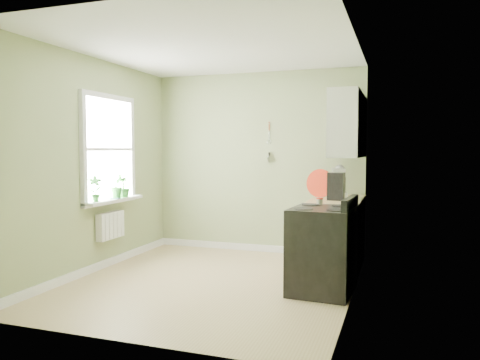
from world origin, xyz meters
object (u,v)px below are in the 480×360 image
(stand_mixer, at_px, (338,184))
(kettle, at_px, (323,189))
(coffee_maker, at_px, (336,187))
(stove, at_px, (322,249))

(stand_mixer, xyz_separation_m, kettle, (-0.25, 0.36, -0.10))
(stand_mixer, height_order, kettle, stand_mixer)
(kettle, height_order, coffee_maker, coffee_maker)
(kettle, relative_size, coffee_maker, 0.51)
(stove, xyz_separation_m, coffee_maker, (0.02, 0.94, 0.61))
(coffee_maker, bearing_deg, stove, -91.08)
(stand_mixer, height_order, coffee_maker, stand_mixer)
(stove, height_order, kettle, kettle)
(stand_mixer, relative_size, kettle, 2.46)
(stove, distance_m, kettle, 1.61)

